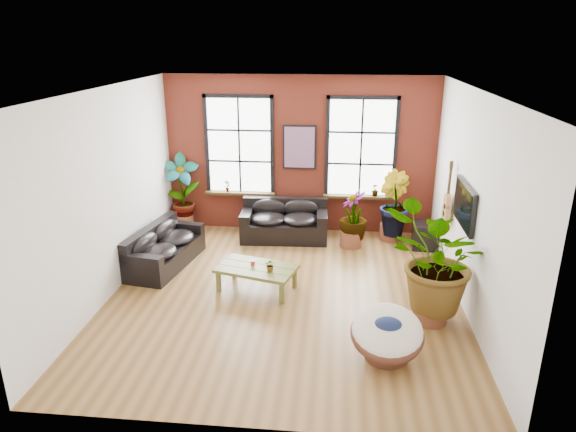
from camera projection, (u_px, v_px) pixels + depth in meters
name	position (u px, v px, depth m)	size (l,w,h in m)	color
room	(285.00, 197.00, 8.53)	(6.04, 6.54, 3.54)	brown
sofa_back	(284.00, 221.00, 11.36)	(1.92, 1.00, 0.86)	black
sofa_left	(163.00, 248.00, 10.03)	(1.13, 2.06, 0.77)	black
coffee_table	(257.00, 270.00, 9.04)	(1.52, 1.11, 0.52)	#52571F
papasan_chair	(387.00, 334.00, 7.09)	(1.05, 1.07, 0.76)	#592F1F
poster	(299.00, 147.00, 11.31)	(0.74, 0.06, 0.98)	black
tv_wall_unit	(459.00, 206.00, 8.75)	(0.13, 1.86, 1.20)	black
media_box	(428.00, 236.00, 10.87)	(0.69, 0.58, 0.54)	black
pot_back_left	(183.00, 222.00, 11.95)	(0.62, 0.62, 0.36)	brown
pot_back_right	(391.00, 232.00, 11.35)	(0.65, 0.65, 0.36)	brown
pot_right_wall	(430.00, 310.00, 8.09)	(0.63, 0.63, 0.39)	brown
pot_mid	(351.00, 239.00, 10.98)	(0.63, 0.63, 0.35)	brown
floor_plant_back_left	(181.00, 189.00, 11.66)	(0.87, 0.59, 1.64)	#114117
floor_plant_back_right	(393.00, 203.00, 11.09)	(0.77, 0.62, 1.39)	#114117
floor_plant_right_wall	(438.00, 262.00, 7.81)	(1.55, 1.34, 1.72)	#114117
floor_plant_mid	(354.00, 216.00, 10.83)	(0.61, 0.61, 1.09)	#114117
table_plant	(270.00, 265.00, 8.84)	(0.20, 0.17, 0.22)	#114117
sill_plant_left	(227.00, 186.00, 11.72)	(0.14, 0.10, 0.27)	#114117
sill_plant_right	(375.00, 190.00, 11.41)	(0.15, 0.15, 0.27)	#114117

